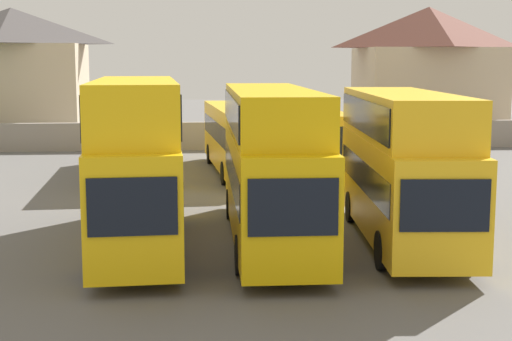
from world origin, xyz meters
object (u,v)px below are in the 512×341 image
Objects in this scene: bus_2 at (271,157)px; bus_4 at (139,135)px; bus_1 at (136,154)px; bus_5 at (238,135)px; bus_6 at (309,136)px; bus_3 at (403,159)px; house_terrace_centre at (427,72)px; house_terrace_left at (14,74)px.

bus_2 reaches higher than bus_4.
bus_1 is 0.89× the size of bus_5.
bus_6 is at bearing 84.84° from bus_5.
bus_3 is 33.07m from house_terrace_centre.
bus_1 reaches higher than bus_2.
bus_5 is 22.96m from house_terrace_left.
house_terrace_centre reaches higher than house_terrace_left.
bus_4 is 1.19× the size of house_terrace_centre.
bus_2 is at bearing -3.48° from bus_5.
house_terrace_centre is at bearing -1.97° from house_terrace_left.
bus_1 is 36.49m from house_terrace_centre.
bus_1 is 15.27m from bus_4.
house_terrace_left is at bearing -153.88° from bus_2.
bus_6 is at bearing 149.83° from bus_1.
house_terrace_left is at bearing -135.20° from bus_6.
bus_1 reaches higher than bus_5.
house_terrace_left reaches higher than bus_4.
bus_2 reaches higher than bus_3.
bus_5 is (-4.34, 15.27, -0.73)m from bus_3.
bus_4 is 8.72m from bus_6.
bus_5 is at bearing 161.98° from bus_1.
bus_6 is at bearing -124.72° from house_terrace_centre.
bus_2 is 1.14× the size of bus_3.
house_terrace_centre is (29.93, -1.03, 0.09)m from house_terrace_left.
bus_2 is 4.18m from bus_3.
bus_2 is (4.18, 0.32, -0.16)m from bus_1.
bus_2 is 14.89m from bus_5.
bus_4 is at bearing -144.55° from bus_3.
house_terrace_centre is at bearing 145.64° from bus_1.
bus_3 is at bearing 86.14° from bus_1.
bus_1 is 15.73m from bus_5.
bus_3 is 1.00× the size of house_terrace_left.
house_terrace_left reaches higher than bus_6.
bus_3 is at bearing 11.68° from bus_5.
bus_2 is 15.80m from bus_4.
bus_4 is at bearing -141.15° from house_terrace_centre.
bus_5 is 1.14× the size of bus_6.
bus_1 reaches higher than bus_4.
bus_3 is at bearing -0.38° from bus_6.
bus_6 is 1.03× the size of house_terrace_left.
house_terrace_centre is (10.48, 31.29, 2.21)m from bus_3.
bus_2 is 1.16× the size of house_terrace_centre.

